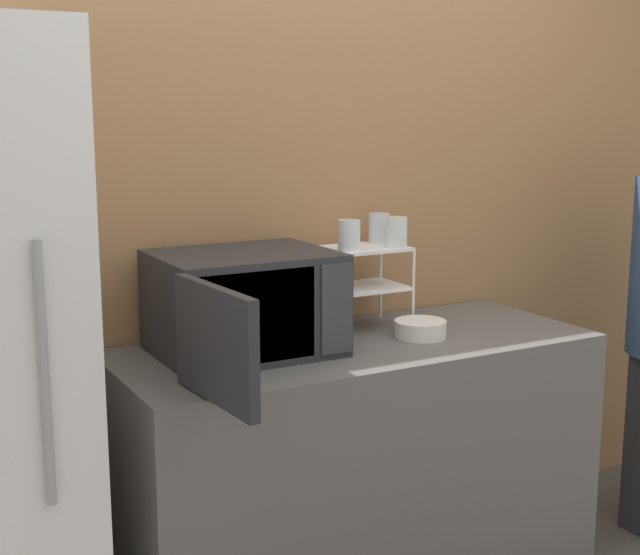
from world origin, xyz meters
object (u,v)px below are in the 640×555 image
(glass_front_right, at_px, (396,232))
(glass_back_right, at_px, (379,228))
(bowl, at_px, (420,329))
(dish_rack, at_px, (364,269))
(microwave, at_px, (243,305))
(glass_front_left, at_px, (349,235))

(glass_front_right, bearing_deg, glass_back_right, 86.10)
(glass_front_right, distance_m, bowl, 0.35)
(dish_rack, relative_size, glass_back_right, 2.76)
(dish_rack, distance_m, glass_back_right, 0.17)
(glass_back_right, distance_m, bowl, 0.41)
(microwave, relative_size, glass_back_right, 8.16)
(dish_rack, relative_size, bowl, 1.64)
(microwave, relative_size, dish_rack, 2.95)
(microwave, bearing_deg, glass_back_right, 16.13)
(dish_rack, bearing_deg, glass_front_left, -149.88)
(microwave, bearing_deg, dish_rack, 13.06)
(glass_back_right, xyz_separation_m, glass_front_right, (-0.01, -0.12, 0.00))
(glass_front_left, relative_size, glass_back_right, 1.00)
(glass_back_right, bearing_deg, bowl, -90.73)
(dish_rack, height_order, bowl, dish_rack)
(glass_front_left, bearing_deg, glass_back_right, 30.35)
(glass_front_left, xyz_separation_m, glass_front_right, (0.18, -0.01, 0.00))
(glass_back_right, relative_size, glass_front_right, 1.00)
(glass_back_right, height_order, glass_front_right, same)
(bowl, bearing_deg, glass_front_right, 91.91)
(bowl, bearing_deg, dish_rack, 114.29)
(glass_front_left, distance_m, glass_front_right, 0.18)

